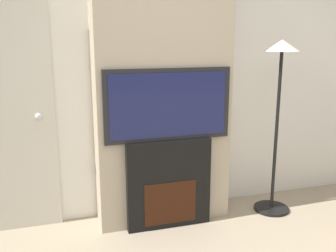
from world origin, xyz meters
name	(u,v)px	position (x,y,z in m)	size (l,w,h in m)	color
wall_back	(156,67)	(0.00, 2.03, 1.35)	(6.00, 0.06, 2.70)	silver
chimney_breast	(162,68)	(0.00, 1.83, 1.35)	(1.15, 0.35, 2.70)	tan
fireplace	(168,183)	(0.00, 1.65, 0.38)	(0.73, 0.15, 0.77)	black
television	(168,105)	(0.00, 1.65, 1.07)	(1.06, 0.07, 0.60)	black
floor_lamp	(279,90)	(1.03, 1.64, 1.15)	(0.33, 0.33, 1.59)	black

